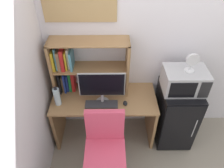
{
  "coord_description": "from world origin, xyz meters",
  "views": [
    {
      "loc": [
        -0.81,
        -2.26,
        2.6
      ],
      "look_at": [
        -0.79,
        -0.32,
        0.99
      ],
      "focal_mm": 33.97,
      "sensor_mm": 36.0,
      "label": 1
    }
  ],
  "objects": [
    {
      "name": "keyboard",
      "position": [
        -0.92,
        -0.42,
        0.75
      ],
      "size": [
        0.4,
        0.13,
        0.02
      ],
      "primitive_type": "cube",
      "color": "#333338",
      "rests_on": "desk"
    },
    {
      "name": "water_bottle",
      "position": [
        -1.45,
        -0.4,
        0.87
      ],
      "size": [
        0.08,
        0.08,
        0.26
      ],
      "color": "silver",
      "rests_on": "desk"
    },
    {
      "name": "wall_corkboard",
      "position": [
        -1.13,
        -0.01,
        1.86
      ],
      "size": [
        0.79,
        0.02,
        0.44
      ],
      "primitive_type": "cube",
      "color": "tan"
    },
    {
      "name": "desk_fan",
      "position": [
        0.09,
        -0.32,
        1.3
      ],
      "size": [
        0.15,
        0.11,
        0.23
      ],
      "color": "silver",
      "rests_on": "microwave"
    },
    {
      "name": "computer_mouse",
      "position": [
        -0.63,
        -0.41,
        0.76
      ],
      "size": [
        0.05,
        0.08,
        0.03
      ],
      "primitive_type": "ellipsoid",
      "color": "black",
      "rests_on": "desk"
    },
    {
      "name": "wall_back",
      "position": [
        0.4,
        0.02,
        1.3
      ],
      "size": [
        6.4,
        0.04,
        2.6
      ],
      "primitive_type": "cube",
      "color": "silver",
      "rests_on": "ground_plane"
    },
    {
      "name": "hutch_bookshelf",
      "position": [
        -1.21,
        -0.13,
        1.13
      ],
      "size": [
        0.93,
        0.28,
        0.72
      ],
      "color": "#997047",
      "rests_on": "desk"
    },
    {
      "name": "desk",
      "position": [
        -0.89,
        -0.29,
        0.52
      ],
      "size": [
        1.32,
        0.59,
        0.74
      ],
      "color": "#997047",
      "rests_on": "ground_plane"
    },
    {
      "name": "desk_chair",
      "position": [
        -0.87,
        -0.88,
        0.43
      ],
      "size": [
        0.52,
        0.52,
        0.96
      ],
      "color": "black",
      "rests_on": "ground_plane"
    },
    {
      "name": "microwave",
      "position": [
        0.07,
        -0.31,
        1.04
      ],
      "size": [
        0.5,
        0.36,
        0.28
      ],
      "color": "#ADADB2",
      "rests_on": "mini_fridge"
    },
    {
      "name": "monitor",
      "position": [
        -0.91,
        -0.37,
        1.0
      ],
      "size": [
        0.54,
        0.17,
        0.45
      ],
      "color": "#B7B7BC",
      "rests_on": "desk"
    },
    {
      "name": "mini_fridge",
      "position": [
        0.07,
        -0.32,
        0.45
      ],
      "size": [
        0.47,
        0.57,
        0.9
      ],
      "color": "black",
      "rests_on": "ground_plane"
    }
  ]
}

